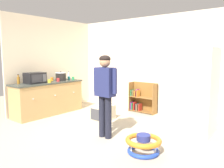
{
  "coord_description": "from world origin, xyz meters",
  "views": [
    {
      "loc": [
        3.01,
        -3.31,
        1.62
      ],
      "look_at": [
        -0.05,
        0.47,
        1.0
      ],
      "focal_mm": 35.82,
      "sensor_mm": 36.0,
      "label": 1
    }
  ],
  "objects": [
    {
      "name": "banana_bunch",
      "position": [
        -2.12,
        0.35,
        0.93
      ],
      "size": [
        0.12,
        0.16,
        0.04
      ],
      "color": "yellow",
      "rests_on": "kitchen_counter"
    },
    {
      "name": "pet_carrier",
      "position": [
        -0.66,
        0.85,
        0.18
      ],
      "size": [
        0.42,
        0.55,
        0.36
      ],
      "color": "beige",
      "rests_on": "ground"
    },
    {
      "name": "left_side_wall",
      "position": [
        -2.63,
        0.8,
        1.35
      ],
      "size": [
        0.06,
        2.99,
        2.7
      ],
      "primitive_type": "cube",
      "color": "beige",
      "rests_on": "ground"
    },
    {
      "name": "red_cup",
      "position": [
        -2.04,
        0.54,
        0.95
      ],
      "size": [
        0.08,
        0.08,
        0.09
      ],
      "primitive_type": "cylinder",
      "color": "red",
      "rests_on": "kitchen_counter"
    },
    {
      "name": "baby_walker",
      "position": [
        1.18,
        -0.21,
        0.16
      ],
      "size": [
        0.6,
        0.6,
        0.32
      ],
      "color": "#2345B7",
      "rests_on": "ground"
    },
    {
      "name": "refrigerator",
      "position": [
        1.5,
        1.34,
        0.89
      ],
      "size": [
        0.73,
        0.68,
        1.78
      ],
      "color": "white",
      "rests_on": "ground"
    },
    {
      "name": "amber_bottle",
      "position": [
        -2.41,
        -0.41,
        1.0
      ],
      "size": [
        0.07,
        0.07,
        0.25
      ],
      "color": "#9E661E",
      "rests_on": "kitchen_counter"
    },
    {
      "name": "crock_pot",
      "position": [
        -2.19,
        0.76,
        1.02
      ],
      "size": [
        0.3,
        0.3,
        0.26
      ],
      "color": "black",
      "rests_on": "kitchen_counter"
    },
    {
      "name": "standing_person",
      "position": [
        0.21,
        -0.06,
        0.99
      ],
      "size": [
        0.57,
        0.22,
        1.63
      ],
      "color": "black",
      "rests_on": "ground"
    },
    {
      "name": "bookshelf",
      "position": [
        -0.3,
        2.15,
        0.36
      ],
      "size": [
        0.8,
        0.28,
        0.85
      ],
      "color": "brown",
      "rests_on": "ground"
    },
    {
      "name": "microwave",
      "position": [
        -2.19,
        -0.08,
        1.04
      ],
      "size": [
        0.37,
        0.48,
        0.28
      ],
      "color": "black",
      "rests_on": "kitchen_counter"
    },
    {
      "name": "back_wall",
      "position": [
        0.0,
        2.33,
        1.35
      ],
      "size": [
        5.2,
        0.06,
        2.7
      ],
      "primitive_type": "cube",
      "color": "beige",
      "rests_on": "ground"
    },
    {
      "name": "green_cup",
      "position": [
        -2.03,
        1.08,
        0.95
      ],
      "size": [
        0.08,
        0.08,
        0.09
      ],
      "primitive_type": "cylinder",
      "color": "#2D9653",
      "rests_on": "kitchen_counter"
    },
    {
      "name": "yellow_cup",
      "position": [
        -1.99,
        0.22,
        0.95
      ],
      "size": [
        0.08,
        0.08,
        0.09
      ],
      "primitive_type": "cylinder",
      "color": "yellow",
      "rests_on": "kitchen_counter"
    },
    {
      "name": "ground_plane",
      "position": [
        0.0,
        0.0,
        0.0
      ],
      "size": [
        12.0,
        12.0,
        0.0
      ],
      "primitive_type": "plane",
      "color": "#B2A690",
      "rests_on": "ground"
    },
    {
      "name": "teal_cup",
      "position": [
        -2.19,
        1.06,
        0.95
      ],
      "size": [
        0.08,
        0.08,
        0.09
      ],
      "primitive_type": "cylinder",
      "color": "teal",
      "rests_on": "kitchen_counter"
    },
    {
      "name": "kitchen_counter",
      "position": [
        -2.2,
        0.31,
        0.45
      ],
      "size": [
        0.65,
        2.0,
        0.9
      ],
      "color": "tan",
      "rests_on": "ground"
    },
    {
      "name": "orange_cup",
      "position": [
        -2.37,
        0.58,
        0.95
      ],
      "size": [
        0.08,
        0.08,
        0.09
      ],
      "primitive_type": "cylinder",
      "color": "orange",
      "rests_on": "kitchen_counter"
    },
    {
      "name": "clear_bottle",
      "position": [
        -2.31,
        1.15,
        1.0
      ],
      "size": [
        0.07,
        0.07,
        0.25
      ],
      "color": "silver",
      "rests_on": "kitchen_counter"
    }
  ]
}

